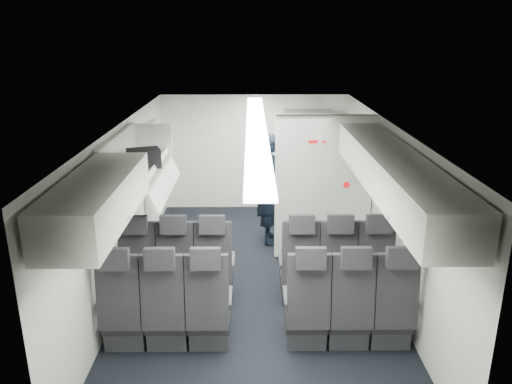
{
  "coord_description": "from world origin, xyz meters",
  "views": [
    {
      "loc": [
        -0.07,
        -6.08,
        3.27
      ],
      "look_at": [
        0.0,
        0.4,
        1.15
      ],
      "focal_mm": 35.0,
      "sensor_mm": 36.0,
      "label": 1
    }
  ],
  "objects_px": {
    "seat_row_mid": "(258,312)",
    "galley_unit": "(307,163)",
    "flight_attendant": "(270,189)",
    "carry_on_bag": "(144,158)",
    "boarding_door": "(153,182)",
    "seat_row_front": "(257,273)"
  },
  "relations": [
    {
      "from": "seat_row_front",
      "to": "carry_on_bag",
      "type": "height_order",
      "value": "carry_on_bag"
    },
    {
      "from": "seat_row_mid",
      "to": "galley_unit",
      "type": "xyz_separation_m",
      "value": [
        0.95,
        4.15,
        0.55
      ]
    },
    {
      "from": "seat_row_mid",
      "to": "flight_attendant",
      "type": "height_order",
      "value": "flight_attendant"
    },
    {
      "from": "flight_attendant",
      "to": "carry_on_bag",
      "type": "xyz_separation_m",
      "value": [
        -1.59,
        -1.61,
        0.9
      ]
    },
    {
      "from": "seat_row_mid",
      "to": "galley_unit",
      "type": "bearing_deg",
      "value": 77.12
    },
    {
      "from": "seat_row_mid",
      "to": "boarding_door",
      "type": "distance_m",
      "value": 3.45
    },
    {
      "from": "seat_row_front",
      "to": "boarding_door",
      "type": "bearing_deg",
      "value": 128.16
    },
    {
      "from": "seat_row_front",
      "to": "seat_row_mid",
      "type": "height_order",
      "value": "same"
    },
    {
      "from": "galley_unit",
      "to": "boarding_door",
      "type": "bearing_deg",
      "value": -155.72
    },
    {
      "from": "seat_row_mid",
      "to": "flight_attendant",
      "type": "xyz_separation_m",
      "value": [
        0.24,
        2.8,
        0.48
      ]
    },
    {
      "from": "galley_unit",
      "to": "flight_attendant",
      "type": "bearing_deg",
      "value": -117.88
    },
    {
      "from": "seat_row_mid",
      "to": "flight_attendant",
      "type": "bearing_deg",
      "value": 85.18
    },
    {
      "from": "boarding_door",
      "to": "galley_unit",
      "type": "bearing_deg",
      "value": 24.28
    },
    {
      "from": "seat_row_front",
      "to": "boarding_door",
      "type": "relative_size",
      "value": 1.79
    },
    {
      "from": "seat_row_front",
      "to": "galley_unit",
      "type": "xyz_separation_m",
      "value": [
        0.95,
        3.25,
        0.55
      ]
    },
    {
      "from": "seat_row_front",
      "to": "flight_attendant",
      "type": "bearing_deg",
      "value": 82.93
    },
    {
      "from": "boarding_door",
      "to": "flight_attendant",
      "type": "relative_size",
      "value": 1.05
    },
    {
      "from": "seat_row_front",
      "to": "galley_unit",
      "type": "relative_size",
      "value": 1.75
    },
    {
      "from": "boarding_door",
      "to": "flight_attendant",
      "type": "distance_m",
      "value": 1.89
    },
    {
      "from": "galley_unit",
      "to": "boarding_door",
      "type": "xyz_separation_m",
      "value": [
        -2.59,
        -1.17,
        0.0
      ]
    },
    {
      "from": "seat_row_mid",
      "to": "boarding_door",
      "type": "height_order",
      "value": "boarding_door"
    },
    {
      "from": "galley_unit",
      "to": "seat_row_mid",
      "type": "bearing_deg",
      "value": -102.88
    }
  ]
}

